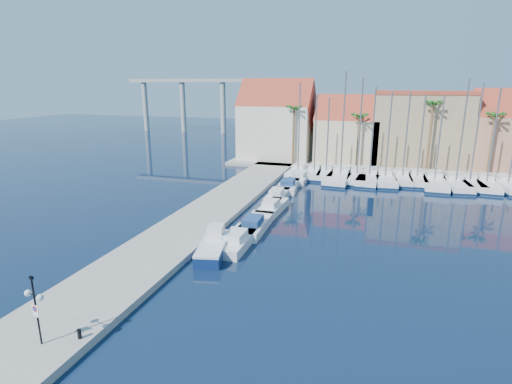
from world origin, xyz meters
TOP-DOWN VIEW (x-y plane):
  - ground at (0.00, 0.00)m, footprint 260.00×260.00m
  - quay_west at (-9.00, 13.50)m, footprint 6.00×77.00m
  - shore_north at (10.00, 48.00)m, footprint 54.00×16.00m
  - lamp_post at (-8.10, -7.15)m, footprint 1.24×0.50m
  - bollard at (-6.60, -6.21)m, footprint 0.21×0.21m
  - fishing_boat at (-4.72, 6.59)m, footprint 3.05×5.97m
  - motorboat_west_0 at (-3.46, 8.70)m, footprint 2.13×6.55m
  - motorboat_west_1 at (-3.24, 12.63)m, footprint 2.31×6.73m
  - motorboat_west_2 at (-3.07, 18.28)m, footprint 2.23×6.10m
  - motorboat_west_3 at (-3.70, 22.95)m, footprint 2.10×6.10m
  - motorboat_west_4 at (-3.55, 28.13)m, footprint 2.87×7.31m
  - motorboat_west_5 at (-3.12, 33.17)m, footprint 2.39×7.37m
  - sailboat_0 at (-3.96, 36.60)m, footprint 2.53×8.41m
  - sailboat_1 at (-1.64, 36.65)m, footprint 2.67×8.35m
  - sailboat_2 at (0.11, 36.75)m, footprint 2.52×8.50m
  - sailboat_3 at (2.32, 35.91)m, footprint 3.99×12.03m
  - sailboat_4 at (4.46, 36.04)m, footprint 2.82×9.57m
  - sailboat_5 at (6.22, 36.10)m, footprint 3.67×10.89m
  - sailboat_6 at (8.20, 36.00)m, footprint 3.40×10.04m
  - sailboat_7 at (10.48, 36.77)m, footprint 2.58×8.52m
  - sailboat_8 at (12.37, 36.92)m, footprint 2.48×8.44m
  - sailboat_9 at (14.49, 36.14)m, footprint 3.17×11.02m
  - sailboat_10 at (16.96, 35.96)m, footprint 3.46×10.12m
  - sailboat_11 at (18.70, 36.46)m, footprint 3.14×9.16m
  - sailboat_12 at (20.73, 36.53)m, footprint 3.15×9.76m
  - sailboat_13 at (23.11, 36.64)m, footprint 3.20×9.46m
  - building_0 at (-10.00, 47.00)m, footprint 12.30×9.00m
  - building_1 at (2.00, 47.00)m, footprint 10.30×8.00m
  - building_2 at (13.00, 48.00)m, footprint 14.20×10.20m
  - building_3 at (25.00, 47.00)m, footprint 10.30×8.00m
  - palm_0 at (-6.00, 42.00)m, footprint 2.60×2.60m
  - palm_1 at (4.00, 42.00)m, footprint 2.60×2.60m
  - palm_2 at (14.00, 42.00)m, footprint 2.60×2.60m
  - palm_3 at (22.00, 42.00)m, footprint 2.60×2.60m
  - viaduct at (-39.07, 82.00)m, footprint 48.00×2.20m

SIDE VIEW (x-z plane):
  - ground at x=0.00m, z-range 0.00..0.00m
  - quay_west at x=-9.00m, z-range 0.00..0.50m
  - shore_north at x=10.00m, z-range 0.00..0.50m
  - motorboat_west_0 at x=-3.46m, z-range -0.19..1.21m
  - motorboat_west_1 at x=-3.24m, z-range -0.19..1.21m
  - motorboat_west_2 at x=-3.07m, z-range -0.19..1.21m
  - motorboat_west_5 at x=-3.12m, z-range -0.19..1.21m
  - motorboat_west_3 at x=-3.70m, z-range -0.19..1.21m
  - motorboat_west_4 at x=-3.55m, z-range -0.19..1.21m
  - sailboat_9 at x=14.49m, z-range -5.29..6.42m
  - sailboat_5 at x=6.22m, z-range -5.76..6.91m
  - sailboat_6 at x=8.20m, z-range -5.49..6.65m
  - sailboat_3 at x=2.32m, z-range -6.76..7.93m
  - sailboat_13 at x=23.11m, z-range -5.40..6.58m
  - sailboat_12 at x=20.73m, z-range -5.72..6.90m
  - sailboat_2 at x=0.11m, z-range -5.03..6.22m
  - sailboat_1 at x=-1.64m, z-range -5.02..6.21m
  - sailboat_10 at x=16.96m, z-range -6.26..7.47m
  - sailboat_8 at x=12.37m, z-range -5.26..6.46m
  - sailboat_7 at x=10.48m, z-range -5.42..6.64m
  - sailboat_11 at x=18.70m, z-range -5.95..7.17m
  - sailboat_4 at x=4.46m, z-range -6.31..7.53m
  - sailboat_0 at x=-3.96m, z-range -5.96..7.22m
  - fishing_boat at x=-4.72m, z-range -0.33..1.66m
  - bollard at x=-6.60m, z-range 0.50..1.02m
  - lamp_post at x=-8.10m, z-range 1.08..4.79m
  - building_1 at x=2.00m, z-range -0.20..10.80m
  - building_3 at x=25.00m, z-range -0.14..11.86m
  - building_2 at x=13.00m, z-range 0.51..12.01m
  - building_0 at x=-10.00m, z-range -0.23..13.27m
  - palm_1 at x=4.00m, z-range 3.56..12.71m
  - palm_3 at x=22.00m, z-range 3.78..13.43m
  - palm_0 at x=-6.00m, z-range 4.00..14.15m
  - palm_2 at x=14.00m, z-range 4.44..15.59m
  - viaduct at x=-39.07m, z-range 3.02..17.47m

